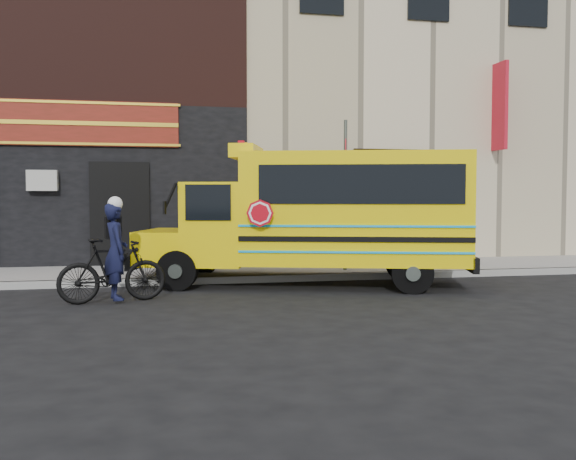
% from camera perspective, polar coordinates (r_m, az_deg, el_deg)
% --- Properties ---
extents(ground, '(120.00, 120.00, 0.00)m').
position_cam_1_polar(ground, '(11.49, 0.23, -6.34)').
color(ground, black).
rests_on(ground, ground).
extents(curb, '(40.00, 0.20, 0.15)m').
position_cam_1_polar(curb, '(14.01, -1.99, -4.35)').
color(curb, gray).
rests_on(curb, ground).
extents(sidewalk, '(40.00, 3.00, 0.15)m').
position_cam_1_polar(sidewalk, '(15.48, -2.94, -3.65)').
color(sidewalk, gray).
rests_on(sidewalk, ground).
extents(building, '(20.00, 10.70, 12.00)m').
position_cam_1_polar(building, '(22.09, -5.72, 14.11)').
color(building, beige).
rests_on(building, sidewalk).
extents(school_bus, '(7.22, 4.03, 2.92)m').
position_cam_1_polar(school_bus, '(13.36, 3.04, 1.47)').
color(school_bus, black).
rests_on(school_bus, ground).
extents(sign_pole, '(0.11, 0.31, 3.64)m').
position_cam_1_polar(sign_pole, '(14.99, 5.11, 3.44)').
color(sign_pole, '#414943').
rests_on(sign_pole, ground).
extents(bicycle, '(1.95, 0.94, 1.13)m').
position_cam_1_polar(bicycle, '(11.69, -15.34, -3.49)').
color(bicycle, black).
rests_on(bicycle, ground).
extents(cyclist, '(0.55, 0.71, 1.71)m').
position_cam_1_polar(cyclist, '(11.66, -15.06, -2.08)').
color(cyclist, black).
rests_on(cyclist, ground).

